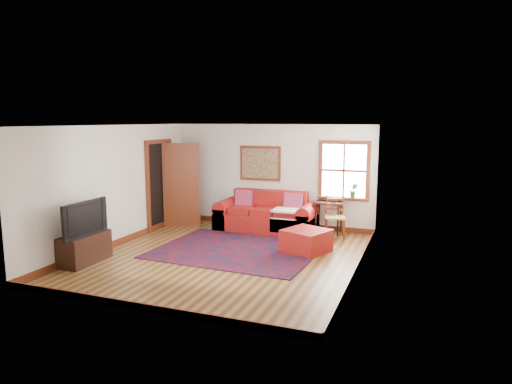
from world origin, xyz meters
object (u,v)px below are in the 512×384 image
at_px(red_leather_sofa, 267,217).
at_px(red_ottoman, 306,241).
at_px(side_table, 329,207).
at_px(media_cabinet, 85,248).
at_px(ladder_back_chair, 335,215).

relative_size(red_leather_sofa, red_ottoman, 3.02).
height_order(side_table, media_cabinet, side_table).
bearing_deg(side_table, ladder_back_chair, -56.26).
height_order(red_ottoman, ladder_back_chair, ladder_back_chair).
xyz_separation_m(red_leather_sofa, ladder_back_chair, (1.64, -0.08, 0.20)).
relative_size(red_leather_sofa, ladder_back_chair, 2.53).
xyz_separation_m(side_table, media_cabinet, (-3.72, -3.80, -0.34)).
xyz_separation_m(red_leather_sofa, media_cabinet, (-2.29, -3.56, -0.03)).
xyz_separation_m(red_ottoman, media_cabinet, (-3.62, -2.14, 0.05)).
xyz_separation_m(red_ottoman, side_table, (0.10, 1.66, 0.39)).
xyz_separation_m(red_leather_sofa, red_ottoman, (1.34, -1.42, -0.08)).
bearing_deg(ladder_back_chair, red_leather_sofa, 177.23).
relative_size(ladder_back_chair, media_cabinet, 0.94).
bearing_deg(red_ottoman, ladder_back_chair, 99.24).
distance_m(red_leather_sofa, side_table, 1.48).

